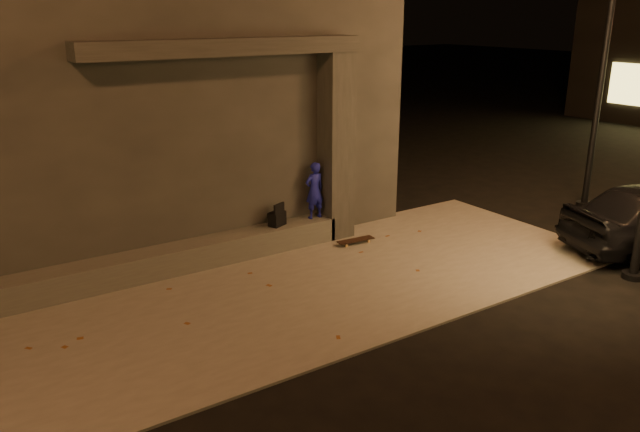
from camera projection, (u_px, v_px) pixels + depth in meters
ground at (388, 335)px, 8.77m from camera, size 120.00×120.00×0.00m
sidewalk at (311, 285)px, 10.35m from camera, size 11.00×4.40×0.04m
building at (149, 101)px, 12.58m from camera, size 9.00×5.10×5.22m
ledge at (185, 257)px, 10.87m from camera, size 6.00×0.55×0.45m
column at (336, 147)px, 12.06m from camera, size 0.55×0.55×3.60m
canopy at (226, 47)px, 10.34m from camera, size 5.00×0.70×0.28m
skateboarder at (314, 190)px, 12.04m from camera, size 0.42×0.28×1.11m
backpack at (277, 218)px, 11.73m from camera, size 0.38×0.32×0.45m
skateboard at (356, 240)px, 12.10m from camera, size 0.77×0.25×0.08m
street_lamp_2 at (610, 14)px, 13.25m from camera, size 0.36×0.36×7.58m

